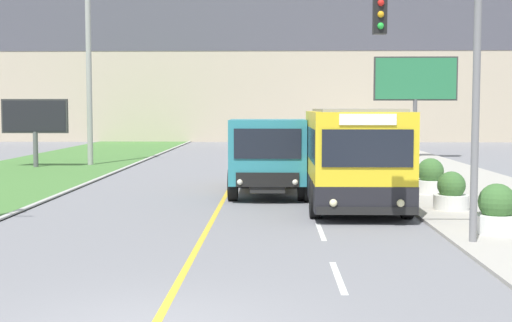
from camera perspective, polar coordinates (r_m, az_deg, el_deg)
The scene contains 13 objects.
lane_marking_centre at distance 11.04m, azimuth -5.47°, elevation -11.29°, with size 2.88×140.00×0.01m.
apartment_block_background at distance 65.81m, azimuth -0.00°, elevation 11.44°, with size 80.00×8.04×22.30m.
city_bus at distance 20.73m, azimuth 7.91°, elevation 0.16°, with size 2.74×5.61×2.93m.
dump_truck at distance 23.76m, azimuth 0.97°, elevation 0.24°, with size 2.52×6.84×2.58m.
car_distant at distance 41.62m, azimuth 4.59°, elevation 1.15°, with size 1.80×4.30×1.45m.
utility_pole_far at distance 37.64m, azimuth -13.24°, elevation 8.21°, with size 1.80×0.28×11.11m.
traffic_light_mast at distance 15.73m, azimuth 14.91°, elevation 6.64°, with size 2.28×0.32×5.72m.
billboard_large at distance 41.99m, azimuth 12.64°, elevation 6.17°, with size 4.76×0.24×5.87m.
billboard_small at distance 36.83m, azimuth -17.27°, elevation 3.25°, with size 3.27×0.24×3.39m.
planter_round_near at distance 17.36m, azimuth 18.70°, elevation -3.84°, with size 1.07×1.07×1.14m.
planter_round_second at distance 20.94m, azimuth 15.35°, elevation -2.47°, with size 0.99×0.99×1.08m.
planter_round_third at distance 24.65m, azimuth 13.78°, elevation -1.34°, with size 1.10×1.10×1.19m.
planter_round_far at distance 28.30m, azimuth 11.80°, elevation -0.64°, with size 1.08×1.08×1.14m.
Camera 1 is at (1.62, -9.11, 2.96)m, focal length 50.00 mm.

